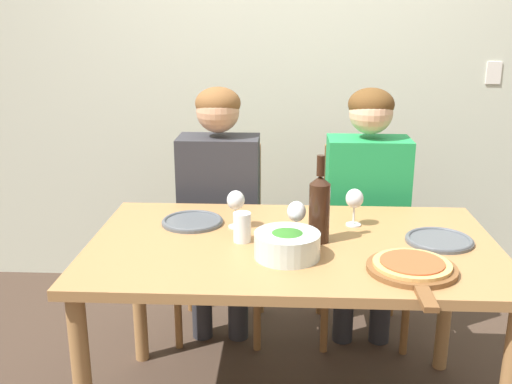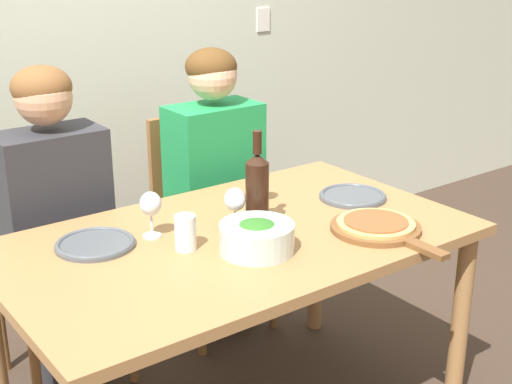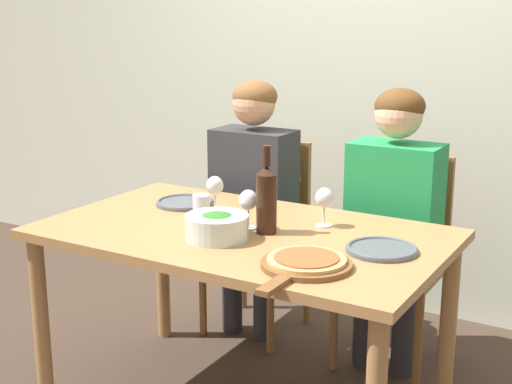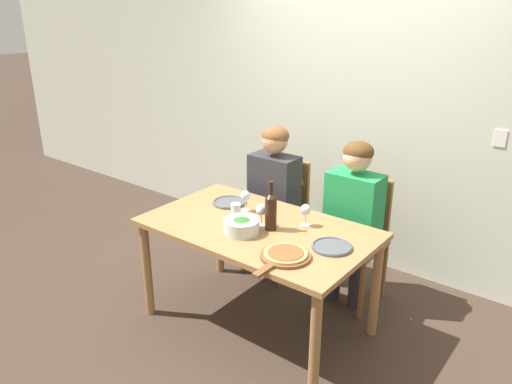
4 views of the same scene
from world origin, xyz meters
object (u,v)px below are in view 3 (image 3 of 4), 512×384
(person_man, at_px, (393,204))
(wine_glass_centre, at_px, (248,202))
(person_woman, at_px, (252,184))
(broccoli_bowl, at_px, (217,226))
(wine_glass_left, at_px, (215,187))
(wine_glass_right, at_px, (324,200))
(water_tumbler, at_px, (201,209))
(chair_right, at_px, (399,251))
(dinner_plate_right, at_px, (382,249))
(chair_left, at_px, (264,228))
(pizza_on_board, at_px, (305,263))
(dinner_plate_left, at_px, (185,202))
(wine_bottle, at_px, (267,198))

(person_man, height_order, wine_glass_centre, person_man)
(person_woman, relative_size, wine_glass_centre, 8.22)
(broccoli_bowl, relative_size, wine_glass_left, 1.52)
(wine_glass_right, distance_m, water_tumbler, 0.47)
(person_woman, distance_m, broccoli_bowl, 0.85)
(person_man, height_order, water_tumbler, person_man)
(chair_right, distance_m, wine_glass_left, 0.91)
(chair_right, xyz_separation_m, wine_glass_left, (-0.58, -0.61, 0.35))
(person_man, bearing_deg, dinner_plate_right, -73.35)
(water_tumbler, bearing_deg, wine_glass_right, 24.30)
(chair_left, height_order, water_tumbler, chair_left)
(pizza_on_board, xyz_separation_m, wine_glass_centre, (-0.38, 0.27, 0.09))
(dinner_plate_right, relative_size, pizza_on_board, 0.57)
(dinner_plate_left, xyz_separation_m, wine_glass_left, (0.18, -0.04, 0.10))
(chair_left, relative_size, broccoli_bowl, 4.07)
(wine_glass_centre, bearing_deg, person_man, 61.23)
(dinner_plate_right, bearing_deg, person_woman, 145.00)
(wine_glass_right, xyz_separation_m, water_tumbler, (-0.43, -0.19, -0.05))
(person_woman, bearing_deg, dinner_plate_left, -96.89)
(wine_glass_right, bearing_deg, dinner_plate_left, -179.11)
(chair_left, height_order, pizza_on_board, chair_left)
(wine_bottle, xyz_separation_m, dinner_plate_left, (-0.50, 0.17, -0.12))
(dinner_plate_right, bearing_deg, broccoli_bowl, -163.47)
(dinner_plate_left, xyz_separation_m, dinner_plate_right, (0.94, -0.16, 0.00))
(pizza_on_board, bearing_deg, chair_right, 91.85)
(dinner_plate_left, bearing_deg, wine_glass_right, 0.89)
(chair_left, distance_m, water_tumbler, 0.83)
(wine_bottle, height_order, wine_glass_right, wine_bottle)
(wine_bottle, distance_m, broccoli_bowl, 0.21)
(wine_glass_left, distance_m, water_tumbler, 0.16)
(broccoli_bowl, bearing_deg, person_man, 64.45)
(wine_glass_centre, bearing_deg, dinner_plate_right, 0.47)
(dinner_plate_right, xyz_separation_m, pizza_on_board, (-0.15, -0.27, 0.01))
(dinner_plate_right, bearing_deg, person_man, 106.65)
(person_man, distance_m, pizza_on_board, 0.90)
(wine_glass_left, relative_size, water_tumbler, 1.37)
(wine_glass_left, relative_size, wine_glass_centre, 1.00)
(wine_glass_centre, bearing_deg, wine_glass_right, 36.85)
(wine_bottle, relative_size, dinner_plate_right, 1.33)
(pizza_on_board, xyz_separation_m, wine_glass_right, (-0.14, 0.44, 0.09))
(chair_left, bearing_deg, water_tumbler, -78.18)
(chair_right, distance_m, dinner_plate_left, 0.98)
(wine_bottle, distance_m, wine_glass_centre, 0.09)
(chair_left, height_order, wine_bottle, wine_bottle)
(wine_bottle, distance_m, water_tumbler, 0.29)
(dinner_plate_left, bearing_deg, chair_left, 84.43)
(dinner_plate_left, relative_size, wine_glass_left, 1.63)
(chair_right, distance_m, broccoli_bowl, 1.02)
(wine_glass_right, bearing_deg, person_man, 76.05)
(person_woman, bearing_deg, dinner_plate_right, -35.00)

